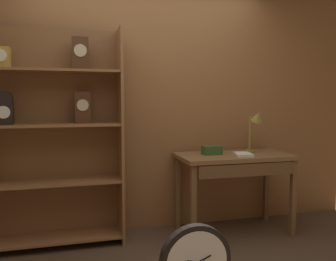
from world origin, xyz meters
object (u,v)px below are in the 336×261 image
(workbench, at_px, (235,165))
(desk_lamp, at_px, (256,122))
(bookshelf, at_px, (43,138))
(open_repair_manual, at_px, (243,154))
(toolbox_small, at_px, (212,150))

(workbench, distance_m, desk_lamp, 0.50)
(desk_lamp, bearing_deg, bookshelf, 177.46)
(bookshelf, relative_size, desk_lamp, 4.47)
(bookshelf, distance_m, open_repair_manual, 1.91)
(open_repair_manual, bearing_deg, desk_lamp, 46.33)
(toolbox_small, relative_size, open_repair_manual, 0.86)
(desk_lamp, bearing_deg, open_repair_manual, -146.32)
(workbench, distance_m, toolbox_small, 0.28)
(desk_lamp, relative_size, open_repair_manual, 2.06)
(bookshelf, relative_size, toolbox_small, 10.72)
(desk_lamp, xyz_separation_m, toolbox_small, (-0.49, -0.00, -0.27))
(workbench, bearing_deg, open_repair_manual, -62.86)
(desk_lamp, distance_m, open_repair_manual, 0.40)
(bookshelf, distance_m, workbench, 1.87)
(bookshelf, bearing_deg, toolbox_small, -3.47)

